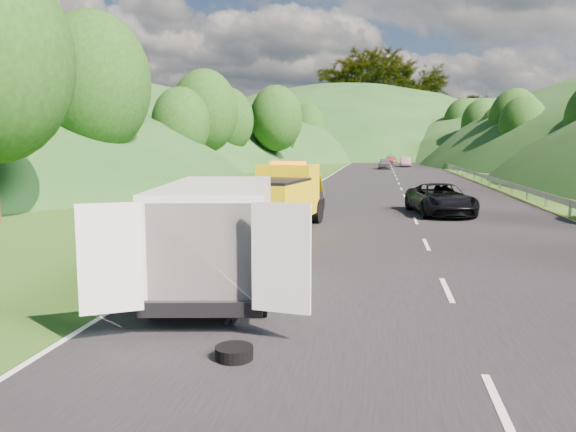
% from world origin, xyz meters
% --- Properties ---
extents(ground, '(320.00, 320.00, 0.00)m').
position_xyz_m(ground, '(0.00, 0.00, 0.00)').
color(ground, '#38661E').
rests_on(ground, ground).
extents(road_surface, '(14.00, 200.00, 0.02)m').
position_xyz_m(road_surface, '(3.00, 40.00, 0.01)').
color(road_surface, black).
rests_on(road_surface, ground).
extents(guardrail, '(0.06, 140.00, 1.52)m').
position_xyz_m(guardrail, '(10.30, 52.50, 0.00)').
color(guardrail, gray).
rests_on(guardrail, ground).
extents(tree_line_left, '(14.00, 140.00, 14.00)m').
position_xyz_m(tree_line_left, '(-19.00, 60.00, 0.00)').
color(tree_line_left, '#28591A').
rests_on(tree_line_left, ground).
extents(tree_line_right, '(14.00, 140.00, 14.00)m').
position_xyz_m(tree_line_right, '(23.00, 60.00, 0.00)').
color(tree_line_right, '#28591A').
rests_on(tree_line_right, ground).
extents(hills_backdrop, '(201.00, 288.60, 44.00)m').
position_xyz_m(hills_backdrop, '(6.50, 134.70, 0.00)').
color(hills_backdrop, '#2D5B23').
rests_on(hills_backdrop, ground).
extents(tow_truck, '(3.07, 6.48, 2.68)m').
position_xyz_m(tow_truck, '(-2.51, 6.67, 1.31)').
color(tow_truck, black).
rests_on(tow_truck, ground).
extents(white_van, '(4.18, 7.43, 2.50)m').
position_xyz_m(white_van, '(-2.19, -2.85, 1.41)').
color(white_van, black).
rests_on(white_van, ground).
extents(woman, '(0.70, 0.78, 1.75)m').
position_xyz_m(woman, '(-3.52, -0.05, 0.00)').
color(woman, white).
rests_on(woman, ground).
extents(child, '(0.59, 0.56, 0.96)m').
position_xyz_m(child, '(-2.39, -0.09, 0.00)').
color(child, tan).
rests_on(child, ground).
extents(worker, '(1.20, 0.86, 1.67)m').
position_xyz_m(worker, '(-1.29, -5.23, 0.00)').
color(worker, black).
rests_on(worker, ground).
extents(suitcase, '(0.38, 0.25, 0.56)m').
position_xyz_m(suitcase, '(-5.02, -0.48, 0.28)').
color(suitcase, '#5E5B47').
rests_on(suitcase, ground).
extents(spare_tire, '(0.61, 0.61, 0.20)m').
position_xyz_m(spare_tire, '(-0.79, -6.89, 0.00)').
color(spare_tire, black).
rests_on(spare_tire, ground).
extents(passing_suv, '(3.32, 5.68, 1.48)m').
position_xyz_m(passing_suv, '(4.28, 12.47, 0.00)').
color(passing_suv, black).
rests_on(passing_suv, ground).
extents(dist_car_a, '(1.72, 4.29, 1.46)m').
position_xyz_m(dist_car_a, '(1.94, 62.49, 0.00)').
color(dist_car_a, '#414145').
rests_on(dist_car_a, ground).
extents(dist_car_b, '(1.51, 4.33, 1.43)m').
position_xyz_m(dist_car_b, '(5.07, 70.93, 0.00)').
color(dist_car_b, '#7F5569').
rests_on(dist_car_b, ground).
extents(dist_car_c, '(2.02, 4.96, 1.44)m').
position_xyz_m(dist_car_c, '(3.15, 82.37, 0.00)').
color(dist_car_c, brown).
rests_on(dist_car_c, ground).
extents(dist_car_d, '(1.72, 4.29, 1.46)m').
position_xyz_m(dist_car_d, '(5.52, 106.10, 0.00)').
color(dist_car_d, '#3C597C').
rests_on(dist_car_d, ground).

